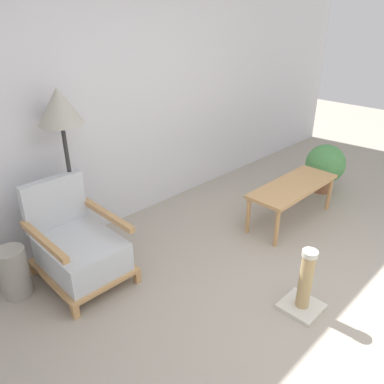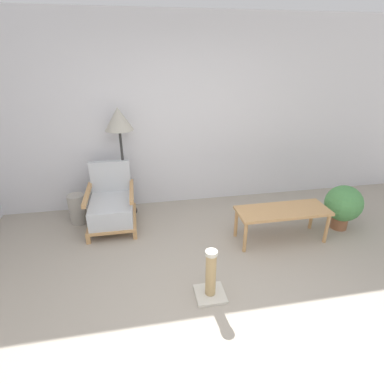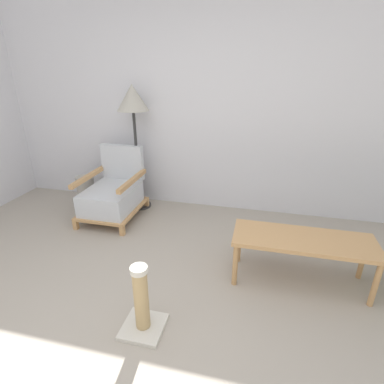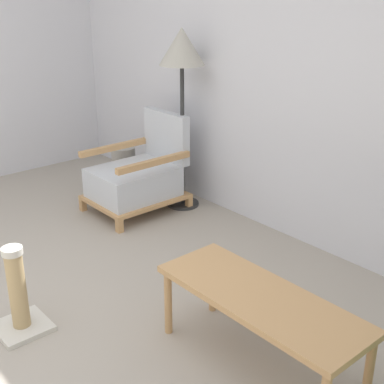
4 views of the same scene
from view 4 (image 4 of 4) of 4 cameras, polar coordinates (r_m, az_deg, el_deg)
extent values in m
cube|color=silver|center=(4.09, 9.65, 13.73)|extent=(8.00, 0.06, 2.70)
cube|color=tan|center=(4.80, -11.56, -1.32)|extent=(0.05, 0.05, 0.11)
cube|color=tan|center=(4.34, -7.75, -3.60)|extent=(0.05, 0.05, 0.11)
cube|color=tan|center=(5.16, -4.49, 0.73)|extent=(0.05, 0.05, 0.11)
cube|color=tan|center=(4.74, -0.33, -1.16)|extent=(0.05, 0.05, 0.11)
cube|color=tan|center=(4.72, -6.01, -0.47)|extent=(0.63, 0.79, 0.03)
cube|color=silver|center=(4.66, -6.28, 1.08)|extent=(0.55, 0.69, 0.25)
cube|color=silver|center=(4.76, -2.75, 6.00)|extent=(0.55, 0.08, 0.44)
cube|color=tan|center=(4.82, -8.14, 4.78)|extent=(0.05, 0.73, 0.05)
cube|color=tan|center=(4.37, -4.06, 3.18)|extent=(0.05, 0.73, 0.05)
cylinder|color=#2D2D2D|center=(4.84, -0.98, -1.23)|extent=(0.29, 0.29, 0.03)
cylinder|color=#2D2D2D|center=(4.63, -1.03, 5.90)|extent=(0.04, 0.04, 1.22)
cone|color=#B2AD9E|center=(4.48, -1.09, 15.30)|extent=(0.38, 0.38, 0.30)
cube|color=tan|center=(2.74, 7.32, -11.20)|extent=(1.14, 0.42, 0.04)
cylinder|color=tan|center=(3.08, -2.56, -11.69)|extent=(0.04, 0.04, 0.40)
cylinder|color=tan|center=(3.27, 2.23, -9.54)|extent=(0.04, 0.04, 0.40)
cylinder|color=tan|center=(2.74, 18.33, -17.86)|extent=(0.04, 0.04, 0.40)
cylinder|color=#9E998E|center=(5.18, -7.26, 2.51)|extent=(0.23, 0.23, 0.42)
cube|color=beige|center=(3.36, -17.63, -13.54)|extent=(0.29, 0.29, 0.03)
cylinder|color=tan|center=(3.23, -18.12, -9.94)|extent=(0.10, 0.10, 0.46)
cylinder|color=beige|center=(3.11, -18.66, -5.98)|extent=(0.12, 0.12, 0.04)
camera|label=1|loc=(4.79, -43.75, 18.49)|focal=35.00mm
camera|label=2|loc=(3.45, -65.21, 14.62)|focal=28.00mm
camera|label=3|loc=(1.98, -56.48, 7.54)|focal=28.00mm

